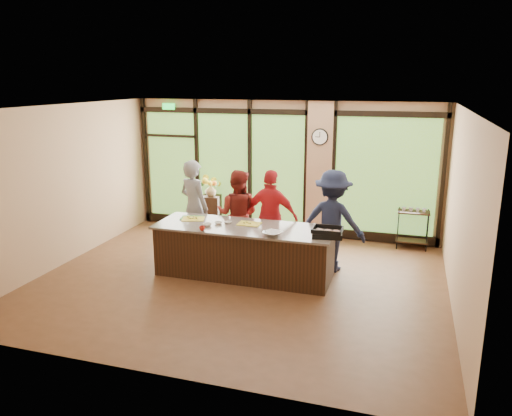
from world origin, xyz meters
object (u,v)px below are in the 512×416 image
Objects in this scene: flower_stand at (211,213)px; bar_cart at (413,224)px; island_base at (245,252)px; roasting_pan at (327,234)px; cook_left at (194,207)px; cook_right at (332,221)px.

flower_stand is 0.95× the size of bar_cart.
roasting_pan is (1.50, -0.16, 0.52)m from island_base.
bar_cart is (4.21, 1.63, -0.43)m from cook_left.
roasting_pan is at bearing -6.28° from island_base.
island_base reaches higher than bar_cart.
cook_right is at bearing -36.01° from flower_stand.
cook_left is 2.79m from cook_right.
cook_left is at bearing -87.68° from flower_stand.
cook_right reaches higher than roasting_pan.
roasting_pan is at bearing -47.03° from flower_stand.
cook_right is 2.14× the size of bar_cart.
bar_cart is (1.43, 1.72, -0.41)m from cook_right.
bar_cart is at bearing -6.84° from flower_stand.
cook_left is 2.19× the size of bar_cart.
cook_left is at bearing 152.76° from roasting_pan.
roasting_pan is 0.56× the size of bar_cart.
bar_cart reaches higher than flower_stand.
cook_left reaches higher than roasting_pan.
roasting_pan is 2.99m from bar_cart.
island_base is 3.72× the size of flower_stand.
bar_cart is at bearing 40.39° from island_base.
cook_left is (-1.33, 0.82, 0.52)m from island_base.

